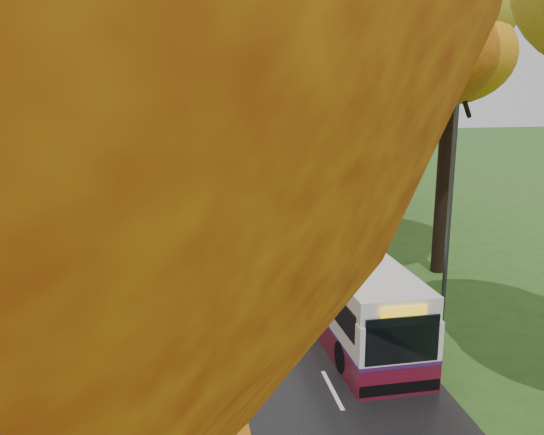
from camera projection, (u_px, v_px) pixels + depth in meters
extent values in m
cube|color=black|center=(248.00, 226.00, 35.62)|extent=(6.50, 90.00, 0.04)
cube|color=silver|center=(248.00, 226.00, 35.61)|extent=(0.12, 90.00, 0.01)
cube|color=#95520D|center=(90.00, 233.00, 34.17)|extent=(12.00, 90.00, 0.02)
cube|color=#AF6411|center=(196.00, 228.00, 35.12)|extent=(0.90, 90.00, 0.01)
cylinder|color=black|center=(69.00, 268.00, 14.81)|extent=(0.60, 0.60, 8.58)
ellipsoid|color=gold|center=(49.00, 40.00, 13.53)|extent=(9.20, 9.20, 7.18)
cylinder|color=black|center=(94.00, 179.00, 25.18)|extent=(0.60, 0.60, 9.15)
ellipsoid|color=gold|center=(84.00, 35.00, 23.81)|extent=(8.00, 8.00, 6.24)
cylinder|color=black|center=(126.00, 158.00, 34.99)|extent=(0.60, 0.60, 8.00)
ellipsoid|color=gold|center=(121.00, 69.00, 33.80)|extent=(9.20, 9.20, 7.18)
cylinder|color=black|center=(128.00, 132.00, 46.32)|extent=(0.60, 0.60, 8.58)
ellipsoid|color=gold|center=(124.00, 60.00, 45.04)|extent=(8.00, 8.00, 6.24)
cylinder|color=black|center=(142.00, 117.00, 56.88)|extent=(0.60, 0.60, 9.15)
ellipsoid|color=gold|center=(138.00, 54.00, 55.51)|extent=(9.20, 9.20, 7.18)
cylinder|color=black|center=(140.00, 116.00, 66.50)|extent=(0.60, 0.60, 8.00)
ellipsoid|color=gold|center=(138.00, 69.00, 65.30)|extent=(8.00, 8.00, 6.24)
cylinder|color=black|center=(444.00, 172.00, 26.63)|extent=(0.60, 0.60, 9.22)
ellipsoid|color=orange|center=(453.00, 35.00, 25.25)|extent=(8.20, 8.20, 6.40)
cylinder|color=black|center=(351.00, 149.00, 38.14)|extent=(0.60, 0.60, 8.19)
ellipsoid|color=orange|center=(354.00, 65.00, 36.92)|extent=(9.20, 9.20, 7.18)
cylinder|color=black|center=(322.00, 130.00, 47.75)|extent=(0.60, 0.60, 8.70)
ellipsoid|color=orange|center=(323.00, 58.00, 46.45)|extent=(8.20, 8.20, 6.40)
cylinder|color=black|center=(288.00, 116.00, 58.13)|extent=(0.60, 0.60, 9.22)
ellipsoid|color=orange|center=(288.00, 54.00, 56.75)|extent=(9.20, 9.20, 7.18)
cylinder|color=black|center=(273.00, 113.00, 69.84)|extent=(0.60, 0.60, 8.19)
ellipsoid|color=orange|center=(273.00, 67.00, 68.62)|extent=(8.20, 8.20, 6.40)
cube|color=black|center=(203.00, 394.00, 16.77)|extent=(0.11, 0.11, 0.52)
cube|color=black|center=(198.00, 352.00, 19.26)|extent=(0.11, 0.11, 0.52)
cube|color=black|center=(195.00, 319.00, 21.75)|extent=(0.11, 0.11, 0.52)
cube|color=black|center=(192.00, 294.00, 24.24)|extent=(0.11, 0.11, 0.52)
cube|color=black|center=(190.00, 273.00, 26.73)|extent=(0.11, 0.11, 0.52)
cylinder|color=#333538|center=(448.00, 233.00, 19.06)|extent=(0.14, 0.14, 8.00)
cylinder|color=#333538|center=(422.00, 108.00, 17.95)|extent=(2.20, 0.11, 0.11)
cube|color=#333538|center=(387.00, 112.00, 17.80)|extent=(0.35, 0.18, 0.14)
cylinder|color=#333538|center=(301.00, 147.00, 40.13)|extent=(0.14, 0.14, 8.00)
cylinder|color=#333538|center=(285.00, 87.00, 39.02)|extent=(2.20, 0.11, 0.11)
cube|color=#333538|center=(268.00, 89.00, 38.87)|extent=(0.35, 0.18, 0.14)
cylinder|color=#333538|center=(255.00, 120.00, 61.19)|extent=(0.14, 0.14, 8.00)
cylinder|color=#333538|center=(244.00, 80.00, 60.08)|extent=(2.20, 0.11, 0.11)
cube|color=#333538|center=(233.00, 82.00, 59.94)|extent=(0.35, 0.18, 0.14)
cube|color=#590D21|center=(341.00, 310.00, 22.06)|extent=(2.80, 10.87, 0.88)
cube|color=silver|center=(342.00, 282.00, 21.80)|extent=(2.80, 10.87, 1.28)
cube|color=silver|center=(343.00, 256.00, 21.57)|extent=(2.75, 10.65, 0.69)
cube|color=#3D1855|center=(342.00, 297.00, 21.94)|extent=(2.82, 10.89, 0.12)
cube|color=black|center=(342.00, 271.00, 21.71)|extent=(2.81, 10.01, 0.83)
cube|color=black|center=(402.00, 340.00, 16.64)|extent=(2.16, 0.13, 1.37)
cube|color=yellow|center=(404.00, 311.00, 16.44)|extent=(1.35, 0.10, 0.27)
cube|color=black|center=(399.00, 387.00, 17.01)|extent=(2.41, 0.20, 0.34)
cylinder|color=black|center=(343.00, 357.00, 18.34)|extent=(0.31, 0.99, 0.98)
cylinder|color=black|center=(412.00, 350.00, 18.77)|extent=(0.31, 0.99, 0.98)
cylinder|color=black|center=(291.00, 281.00, 24.92)|extent=(0.31, 0.99, 0.98)
cylinder|color=black|center=(343.00, 277.00, 25.34)|extent=(0.31, 0.99, 0.98)
imported|color=silver|center=(199.00, 185.00, 44.36)|extent=(2.12, 4.11, 1.34)
imported|color=gray|center=(195.00, 166.00, 52.51)|extent=(2.03, 4.57, 1.46)
imported|color=black|center=(194.00, 165.00, 54.25)|extent=(1.87, 4.26, 1.22)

